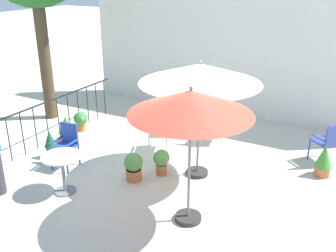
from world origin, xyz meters
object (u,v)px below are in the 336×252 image
patio_chair_2 (158,131)px  patio_chair_3 (329,140)px  potted_plant_3 (50,143)px  potted_plant_0 (81,120)px  potted_plant_5 (134,166)px  patio_umbrella_1 (191,104)px  potted_plant_2 (161,160)px  patio_umbrella_0 (200,74)px  potted_plant_4 (66,128)px  cafe_table_0 (63,167)px  potted_plant_1 (324,160)px  patio_chair_0 (214,124)px  patio_chair_1 (66,143)px

patio_chair_2 → patio_chair_3: patio_chair_3 is taller
potted_plant_3 → patio_chair_3: bearing=25.6°
potted_plant_0 → potted_plant_3: potted_plant_3 is taller
potted_plant_5 → patio_umbrella_1: bearing=-24.2°
patio_umbrella_1 → potted_plant_2: patio_umbrella_1 is taller
patio_umbrella_0 → potted_plant_0: (-3.55, 0.66, -1.77)m
potted_plant_2 → potted_plant_4: potted_plant_4 is taller
patio_umbrella_1 → potted_plant_5: patio_umbrella_1 is taller
cafe_table_0 → potted_plant_4: (-1.52, 1.74, -0.17)m
potted_plant_0 → potted_plant_2: 3.08m
patio_chair_2 → potted_plant_5: (0.20, -1.33, -0.20)m
potted_plant_1 → potted_plant_3: 5.71m
patio_chair_3 → potted_plant_5: patio_chair_3 is taller
patio_chair_0 → potted_plant_4: patio_chair_0 is taller
potted_plant_0 → potted_plant_1: 5.79m
cafe_table_0 → patio_chair_3: (4.10, 3.50, 0.03)m
patio_chair_0 → patio_chair_3: bearing=3.2°
patio_umbrella_0 → cafe_table_0: bearing=-136.6°
potted_plant_1 → potted_plant_2: size_ratio=1.26×
patio_chair_2 → potted_plant_1: patio_chair_2 is taller
patio_chair_2 → potted_plant_0: size_ratio=1.81×
cafe_table_0 → potted_plant_2: cafe_table_0 is taller
potted_plant_0 → potted_plant_2: potted_plant_2 is taller
patio_umbrella_0 → patio_umbrella_1: patio_umbrella_0 is taller
patio_chair_3 → potted_plant_0: (-5.77, -1.07, -0.25)m
patio_chair_2 → potted_plant_4: (-2.20, -0.57, -0.16)m
patio_umbrella_1 → potted_plant_5: bearing=155.8°
patio_umbrella_0 → potted_plant_4: (-3.40, -0.03, -1.72)m
patio_umbrella_1 → potted_plant_4: patio_umbrella_1 is taller
patio_umbrella_1 → cafe_table_0: 2.84m
cafe_table_0 → potted_plant_1: size_ratio=1.11×
potted_plant_5 → potted_plant_1: bearing=31.1°
potted_plant_0 → patio_chair_3: bearing=10.5°
patio_chair_3 → potted_plant_5: size_ratio=1.65×
patio_chair_0 → patio_chair_2: patio_chair_2 is taller
cafe_table_0 → patio_chair_1: patio_chair_1 is taller
patio_chair_0 → patio_chair_3: size_ratio=0.89×
patio_chair_2 → potted_plant_5: bearing=-81.3°
potted_plant_5 → potted_plant_2: bearing=51.7°
cafe_table_0 → potted_plant_5: 1.34m
patio_chair_1 → potted_plant_4: 1.27m
cafe_table_0 → patio_chair_3: 5.39m
patio_chair_3 → potted_plant_0: bearing=-169.5°
patio_umbrella_1 → potted_plant_3: (-3.64, 0.64, -1.67)m
patio_umbrella_0 → potted_plant_1: (2.22, 1.15, -1.72)m
cafe_table_0 → patio_chair_3: patio_chair_3 is taller
patio_umbrella_0 → patio_chair_2: (-1.20, 0.53, -1.56)m
patio_umbrella_0 → potted_plant_4: 3.81m
potted_plant_3 → potted_plant_0: bearing=105.7°
patio_chair_2 → potted_plant_2: bearing=-57.1°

